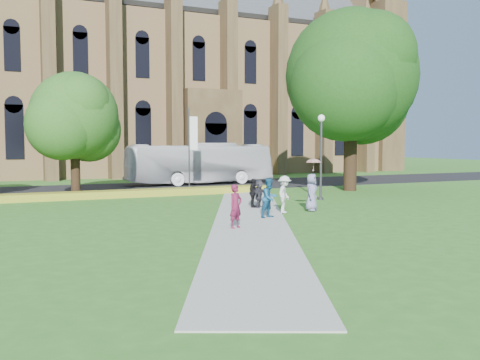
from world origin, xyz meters
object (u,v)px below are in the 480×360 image
streetlamp (321,146)px  large_tree (351,76)px  tour_coach (200,163)px  pedestrian_0 (236,206)px

streetlamp → large_tree: (5.50, 4.50, 5.07)m
tour_coach → pedestrian_0: tour_coach is taller
tour_coach → pedestrian_0: size_ratio=7.03×
streetlamp → tour_coach: size_ratio=0.42×
large_tree → pedestrian_0: 20.77m
streetlamp → pedestrian_0: 12.51m
streetlamp → large_tree: bearing=39.3°
large_tree → pedestrian_0: size_ratio=7.41×
streetlamp → pedestrian_0: bearing=-139.5°
large_tree → tour_coach: large_tree is taller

